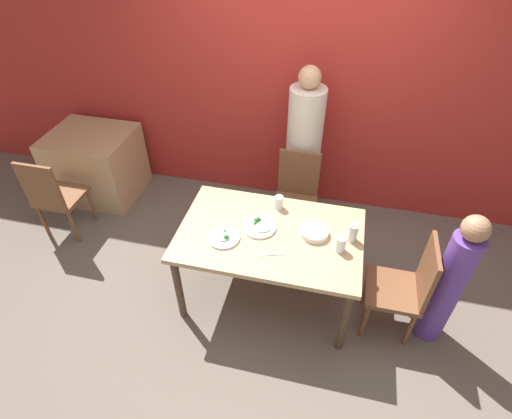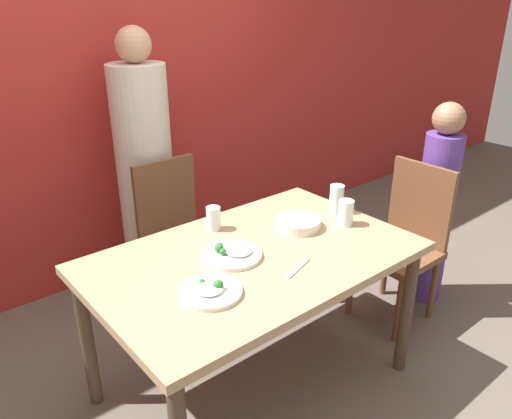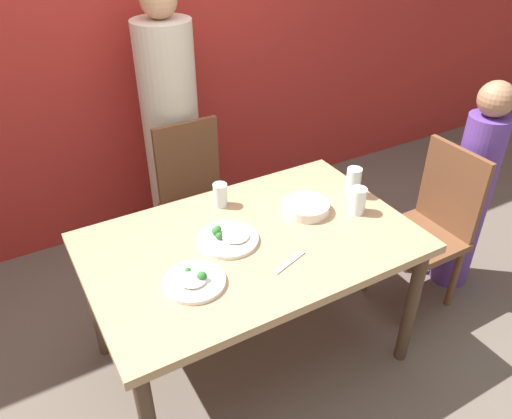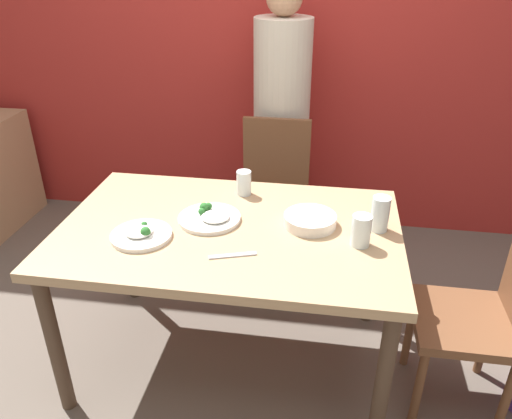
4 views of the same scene
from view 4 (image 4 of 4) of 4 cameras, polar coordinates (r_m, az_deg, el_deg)
name	(u,v)px [view 4 (image 4 of 4)]	position (r m, az deg, el deg)	size (l,w,h in m)	color
ground_plane	(233,357)	(2.49, -2.64, -16.44)	(10.00, 10.00, 0.00)	#60564C
wall_back	(275,18)	(3.23, 2.18, 21.02)	(10.00, 0.06, 2.70)	#A82823
dining_table	(230,243)	(2.09, -3.02, -3.83)	(1.40, 0.89, 0.72)	tan
chair_adult_spot	(273,196)	(2.84, 2.00, 1.55)	(0.40, 0.40, 0.90)	brown
chair_child_spot	(487,310)	(2.19, 24.86, -10.43)	(0.40, 0.40, 0.90)	brown
person_adult	(281,133)	(3.04, 2.88, 8.70)	(0.33, 0.33, 1.60)	beige
bowl_curry	(310,220)	(2.06, 6.19, -1.18)	(0.22, 0.22, 0.05)	silver
plate_rice_adult	(210,217)	(2.10, -5.27, -0.90)	(0.26, 0.26, 0.06)	white
plate_rice_child	(141,234)	(2.02, -12.98, -2.78)	(0.24, 0.24, 0.06)	white
glass_water_tall	(380,214)	(2.05, 14.00, -0.49)	(0.07, 0.07, 0.15)	silver
glass_water_short	(244,183)	(2.29, -1.39, 3.07)	(0.07, 0.07, 0.11)	silver
glass_water_center	(361,231)	(1.94, 11.93, -2.37)	(0.07, 0.07, 0.13)	silver
fork_steel	(233,255)	(1.86, -2.69, -5.26)	(0.18, 0.08, 0.01)	silver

